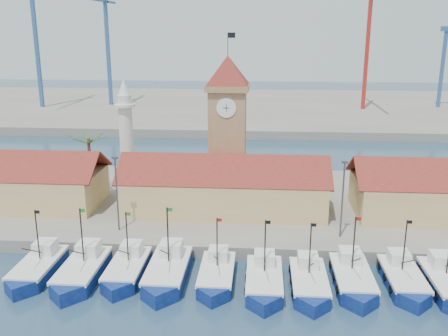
# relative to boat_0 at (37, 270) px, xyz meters

# --- Properties ---
(ground) EXTENTS (400.00, 400.00, 0.00)m
(ground) POSITION_rel_boat_0_xyz_m (18.07, -2.82, -0.76)
(ground) COLOR navy
(ground) RESTS_ON ground
(quay) EXTENTS (140.00, 32.00, 1.50)m
(quay) POSITION_rel_boat_0_xyz_m (18.07, 21.18, -0.01)
(quay) COLOR gray
(quay) RESTS_ON ground
(terminal) EXTENTS (240.00, 80.00, 2.00)m
(terminal) POSITION_rel_boat_0_xyz_m (18.07, 107.18, 0.24)
(terminal) COLOR gray
(terminal) RESTS_ON ground
(boat_0) EXTENTS (3.54, 9.70, 7.34)m
(boat_0) POSITION_rel_boat_0_xyz_m (0.00, 0.00, 0.00)
(boat_0) COLOR navy
(boat_0) RESTS_ON ground
(boat_1) EXTENTS (3.77, 10.32, 7.81)m
(boat_1) POSITION_rel_boat_0_xyz_m (4.83, -0.41, 0.05)
(boat_1) COLOR navy
(boat_1) RESTS_ON ground
(boat_2) EXTENTS (3.48, 9.53, 7.21)m
(boat_2) POSITION_rel_boat_0_xyz_m (9.27, 0.46, -0.01)
(boat_2) COLOR navy
(boat_2) RESTS_ON ground
(boat_3) EXTENTS (3.85, 10.54, 7.98)m
(boat_3) POSITION_rel_boat_0_xyz_m (13.56, 0.07, 0.07)
(boat_3) COLOR navy
(boat_3) RESTS_ON ground
(boat_4) EXTENTS (3.39, 9.28, 7.02)m
(boat_4) POSITION_rel_boat_0_xyz_m (18.57, -0.01, -0.03)
(boat_4) COLOR navy
(boat_4) RESTS_ON ground
(boat_5) EXTENTS (3.52, 9.65, 7.31)m
(boat_5) POSITION_rel_boat_0_xyz_m (23.34, -0.94, -0.00)
(boat_5) COLOR navy
(boat_5) RESTS_ON ground
(boat_6) EXTENTS (3.45, 9.45, 7.15)m
(boat_6) POSITION_rel_boat_0_xyz_m (27.71, -0.92, -0.02)
(boat_6) COLOR navy
(boat_6) RESTS_ON ground
(boat_7) EXTENTS (3.62, 9.93, 7.51)m
(boat_7) POSITION_rel_boat_0_xyz_m (32.07, 0.12, 0.02)
(boat_7) COLOR navy
(boat_7) RESTS_ON ground
(boat_8) EXTENTS (3.47, 9.50, 7.19)m
(boat_8) POSITION_rel_boat_0_xyz_m (37.04, 0.45, -0.02)
(boat_8) COLOR navy
(boat_8) RESTS_ON ground
(hall_center) EXTENTS (27.04, 10.13, 7.61)m
(hall_center) POSITION_rel_boat_0_xyz_m (18.07, 17.18, 3.23)
(hall_center) COLOR tan
(hall_center) RESTS_ON quay
(clock_tower) EXTENTS (5.80, 5.80, 22.70)m
(clock_tower) POSITION_rel_boat_0_xyz_m (18.07, 23.18, 11.20)
(clock_tower) COLOR #A97F57
(clock_tower) RESTS_ON quay
(minaret) EXTENTS (3.00, 3.00, 16.30)m
(minaret) POSITION_rel_boat_0_xyz_m (3.07, 25.18, 8.97)
(minaret) COLOR silver
(minaret) RESTS_ON quay
(palm_tree) EXTENTS (5.60, 5.03, 8.39)m
(palm_tree) POSITION_rel_boat_0_xyz_m (-1.93, 23.18, 5.49)
(palm_tree) COLOR brown
(palm_tree) RESTS_ON quay
(lamp_posts) EXTENTS (80.70, 0.25, 9.03)m
(lamp_posts) POSITION_rel_boat_0_xyz_m (18.57, 9.18, 5.72)
(lamp_posts) COLOR #3F3F44
(lamp_posts) RESTS_ON quay
(crane_blue_far) EXTENTS (1.00, 33.97, 49.00)m
(crane_blue_far) POSITION_rel_boat_0_xyz_m (-42.75, 97.77, 28.50)
(crane_blue_far) COLOR #305693
(crane_blue_far) RESTS_ON terminal
(crane_blue_near) EXTENTS (1.00, 30.26, 38.22)m
(crane_blue_near) POSITION_rel_boat_0_xyz_m (-23.54, 104.02, 22.27)
(crane_blue_near) COLOR #305693
(crane_blue_near) RESTS_ON terminal
(crane_red_right) EXTENTS (1.00, 33.27, 40.48)m
(crane_red_right) POSITION_rel_boat_0_xyz_m (52.13, 100.64, 23.76)
(crane_red_right) COLOR red
(crane_red_right) RESTS_ON terminal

